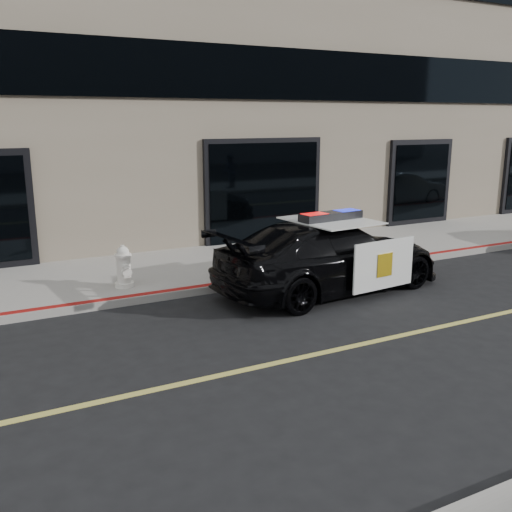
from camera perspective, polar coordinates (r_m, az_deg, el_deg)
name	(u,v)px	position (r m, az deg, el deg)	size (l,w,h in m)	color
ground	(499,314)	(11.00, 23.09, -5.38)	(120.00, 120.00, 0.00)	black
sidewalk_n	(329,251)	(14.71, 7.34, 0.52)	(60.00, 3.50, 0.15)	gray
building_n	(239,32)	(19.06, -1.72, 21.50)	(60.00, 7.00, 12.00)	#756856
police_car	(330,256)	(11.41, 7.39, 0.03)	(2.94, 5.27, 1.60)	black
fire_hydrant	(124,267)	(11.42, -13.08, -1.12)	(0.38, 0.52, 0.83)	white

